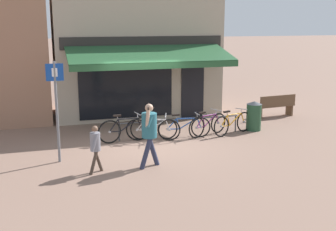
{
  "coord_description": "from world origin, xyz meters",
  "views": [
    {
      "loc": [
        -3.13,
        -11.93,
        3.66
      ],
      "look_at": [
        0.21,
        -0.89,
        1.05
      ],
      "focal_mm": 45.0,
      "sensor_mm": 36.0,
      "label": 1
    }
  ],
  "objects": [
    {
      "name": "bicycle_orange",
      "position": [
        2.79,
        0.29,
        0.36
      ],
      "size": [
        1.65,
        0.79,
        0.82
      ],
      "rotation": [
        -0.07,
        0.0,
        0.37
      ],
      "color": "black",
      "rests_on": "ground_plane"
    },
    {
      "name": "shop_front",
      "position": [
        0.5,
        4.52,
        2.43
      ],
      "size": [
        6.27,
        4.93,
        4.86
      ],
      "color": "tan",
      "rests_on": "ground_plane"
    },
    {
      "name": "litter_bin",
      "position": [
        3.69,
        0.55,
        0.5
      ],
      "size": [
        0.51,
        0.51,
        1.0
      ],
      "color": "#23472D",
      "rests_on": "ground_plane"
    },
    {
      "name": "pedestrian_adult",
      "position": [
        -0.62,
        -2.02,
        1.01
      ],
      "size": [
        0.58,
        0.64,
        1.66
      ],
      "rotation": [
        0.0,
        0.0,
        3.12
      ],
      "color": "#282D47",
      "rests_on": "ground_plane"
    },
    {
      "name": "bicycle_blue",
      "position": [
        1.1,
        0.28,
        0.35
      ],
      "size": [
        1.74,
        0.52,
        0.79
      ],
      "rotation": [
        -0.05,
        0.0,
        -0.08
      ],
      "color": "black",
      "rests_on": "ground_plane"
    },
    {
      "name": "bicycle_silver",
      "position": [
        0.08,
        0.28,
        0.38
      ],
      "size": [
        1.64,
        0.69,
        0.84
      ],
      "rotation": [
        0.04,
        0.0,
        -0.32
      ],
      "color": "black",
      "rests_on": "ground_plane"
    },
    {
      "name": "park_bench",
      "position": [
        5.45,
        2.09,
        0.46
      ],
      "size": [
        1.64,
        0.61,
        0.87
      ],
      "rotation": [
        0.0,
        0.0,
        0.11
      ],
      "color": "brown",
      "rests_on": "ground_plane"
    },
    {
      "name": "pedestrian_child",
      "position": [
        -1.98,
        -2.05,
        0.73
      ],
      "size": [
        0.39,
        0.46,
        1.2
      ],
      "rotation": [
        0.0,
        0.0,
        3.34
      ],
      "color": "#47382D",
      "rests_on": "ground_plane"
    },
    {
      "name": "bicycle_black",
      "position": [
        -0.76,
        0.44,
        0.39
      ],
      "size": [
        1.74,
        0.52,
        0.87
      ],
      "rotation": [
        -0.0,
        0.0,
        0.14
      ],
      "color": "black",
      "rests_on": "ground_plane"
    },
    {
      "name": "bike_rack_rail",
      "position": [
        1.04,
        0.55,
        0.48
      ],
      "size": [
        4.06,
        0.04,
        0.57
      ],
      "color": "#47494F",
      "rests_on": "ground_plane"
    },
    {
      "name": "parking_sign",
      "position": [
        -2.8,
        -0.94,
        1.62
      ],
      "size": [
        0.44,
        0.07,
        2.66
      ],
      "color": "slate",
      "rests_on": "ground_plane"
    },
    {
      "name": "bicycle_purple",
      "position": [
        1.93,
        0.36,
        0.37
      ],
      "size": [
        1.55,
        0.75,
        0.82
      ],
      "rotation": [
        -0.0,
        0.0,
        0.41
      ],
      "color": "black",
      "rests_on": "ground_plane"
    },
    {
      "name": "ground_plane",
      "position": [
        0.0,
        0.0,
        0.0
      ],
      "size": [
        160.0,
        160.0,
        0.0
      ],
      "primitive_type": "plane",
      "color": "#846656"
    }
  ]
}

